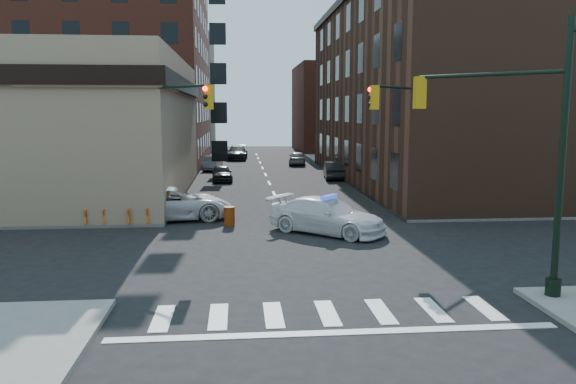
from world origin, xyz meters
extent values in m
plane|color=black|center=(0.00, 0.00, 0.00)|extent=(140.00, 140.00, 0.00)
cube|color=gray|center=(-23.00, 32.75, 0.07)|extent=(34.00, 54.50, 0.15)
cube|color=gray|center=(23.00, 32.75, 0.07)|extent=(34.00, 54.50, 0.15)
cube|color=#91795F|center=(-17.00, 16.50, 4.50)|extent=(22.00, 22.00, 9.00)
cube|color=maroon|center=(-18.50, 40.00, 12.00)|extent=(25.00, 25.00, 24.00)
cube|color=#4D2D1F|center=(13.00, 22.50, 7.00)|extent=(14.00, 34.00, 14.00)
cube|color=brown|center=(-16.00, 62.00, 8.00)|extent=(20.00, 18.00, 16.00)
cube|color=maroon|center=(14.00, 58.00, 6.00)|extent=(16.00, 16.00, 12.00)
cylinder|color=black|center=(6.80, -6.30, 4.15)|extent=(0.20, 0.20, 8.00)
cylinder|color=black|center=(6.80, -6.30, 0.40)|extent=(0.44, 0.44, 0.50)
cylinder|color=black|center=(5.21, -4.71, 6.65)|extent=(3.27, 3.27, 0.12)
cube|color=#BF8C0C|center=(3.62, -3.12, 6.15)|extent=(0.35, 0.35, 1.05)
sphere|color=#FF0C05|center=(3.77, -2.96, 6.50)|extent=(0.22, 0.22, 0.22)
sphere|color=black|center=(3.77, -2.96, 6.17)|extent=(0.22, 0.22, 0.22)
sphere|color=black|center=(3.77, -2.96, 5.84)|extent=(0.22, 0.22, 0.22)
cylinder|color=black|center=(-6.80, 6.30, 4.15)|extent=(0.20, 0.20, 8.00)
cylinder|color=black|center=(-6.80, 6.30, 0.40)|extent=(0.44, 0.44, 0.50)
cylinder|color=black|center=(-5.21, 4.71, 6.65)|extent=(3.27, 3.27, 0.12)
cube|color=#BF8C0C|center=(-3.62, 3.12, 6.15)|extent=(0.35, 0.35, 1.05)
sphere|color=#FF0C05|center=(-3.77, 2.96, 6.50)|extent=(0.22, 0.22, 0.22)
sphere|color=black|center=(-3.77, 2.96, 6.17)|extent=(0.22, 0.22, 0.22)
sphere|color=black|center=(-3.77, 2.96, 5.84)|extent=(0.22, 0.22, 0.22)
cylinder|color=black|center=(6.80, 6.30, 4.15)|extent=(0.20, 0.20, 8.00)
cylinder|color=black|center=(6.80, 6.30, 0.40)|extent=(0.44, 0.44, 0.50)
cylinder|color=black|center=(5.21, 4.71, 6.65)|extent=(3.27, 3.27, 0.12)
cube|color=#BF8C0C|center=(3.62, 3.12, 6.15)|extent=(0.35, 0.35, 1.05)
sphere|color=#FF0C05|center=(3.46, 3.27, 6.50)|extent=(0.22, 0.22, 0.22)
sphere|color=black|center=(3.46, 3.27, 6.17)|extent=(0.22, 0.22, 0.22)
sphere|color=black|center=(3.46, 3.27, 5.84)|extent=(0.22, 0.22, 0.22)
cylinder|color=black|center=(7.50, 26.00, 1.45)|extent=(0.24, 0.24, 2.60)
sphere|color=brown|center=(7.50, 26.00, 3.50)|extent=(3.00, 3.00, 3.00)
cylinder|color=black|center=(7.50, 34.00, 1.45)|extent=(0.24, 0.24, 2.60)
sphere|color=brown|center=(7.50, 34.00, 3.50)|extent=(3.00, 3.00, 3.00)
imported|color=white|center=(1.62, 3.49, 0.81)|extent=(5.76, 5.25, 1.62)
imported|color=silver|center=(-5.80, 7.39, 0.85)|extent=(6.44, 3.68, 1.69)
imported|color=black|center=(-3.70, 23.54, 0.66)|extent=(1.79, 3.95, 1.32)
imported|color=gray|center=(-4.87, 32.18, 0.67)|extent=(1.95, 4.24, 1.35)
imported|color=black|center=(-2.50, 44.12, 0.82)|extent=(2.61, 5.77, 1.64)
imported|color=black|center=(5.50, 24.27, 0.72)|extent=(1.90, 4.48, 1.44)
imported|color=gray|center=(3.80, 37.08, 0.73)|extent=(2.24, 4.47, 1.46)
imported|color=black|center=(-6.50, 6.00, 0.97)|extent=(0.66, 0.50, 1.65)
imported|color=black|center=(-9.25, 8.44, 1.07)|extent=(0.98, 0.81, 1.84)
imported|color=black|center=(-13.00, 7.71, 0.99)|extent=(1.06, 0.74, 1.67)
cylinder|color=#D24A09|center=(1.85, 4.61, 0.47)|extent=(0.54, 0.54, 0.95)
cylinder|color=#C35409|center=(-2.87, 5.60, 0.47)|extent=(0.65, 0.65, 0.94)
camera|label=1|loc=(-2.41, -21.51, 5.52)|focal=35.00mm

